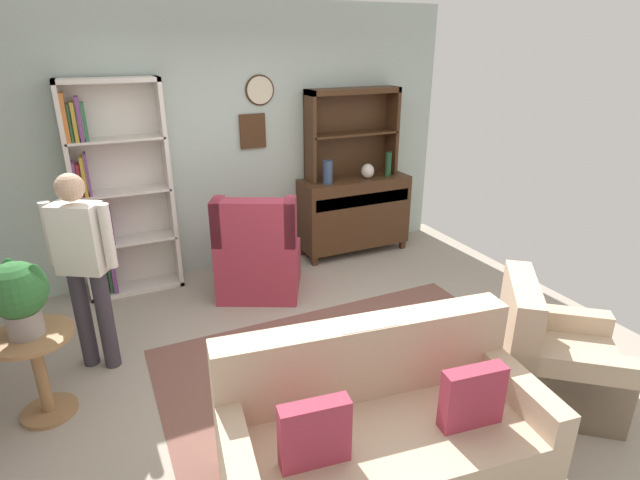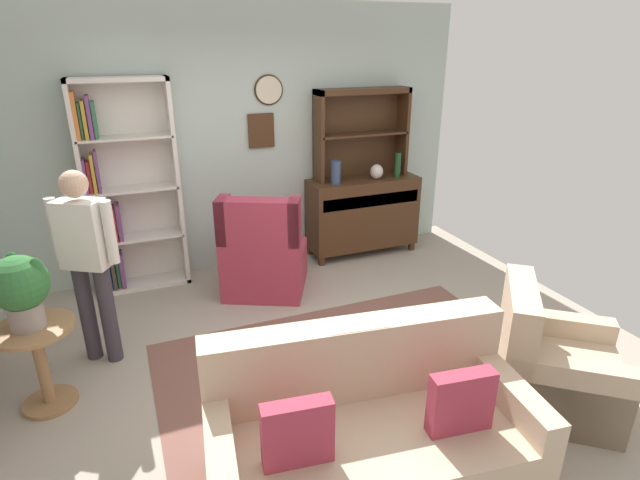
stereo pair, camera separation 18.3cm
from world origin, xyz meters
name	(u,v)px [view 2 (the right image)]	position (x,y,z in m)	size (l,w,h in m)	color
ground_plane	(318,359)	(0.00, 0.00, -0.01)	(5.40, 4.60, 0.02)	#9E9384
wall_back	(244,141)	(0.00, 2.13, 1.40)	(5.00, 0.09, 2.80)	#ADC1B7
area_rug	(356,373)	(0.20, -0.30, 0.00)	(2.96, 2.03, 0.01)	brown
bookshelf	(124,192)	(-1.27, 1.95, 1.02)	(0.90, 0.30, 2.10)	silver
sideboard	(362,212)	(1.32, 1.86, 0.51)	(1.30, 0.45, 0.92)	#422816
sideboard_hutch	(361,121)	(1.32, 1.97, 1.56)	(1.10, 0.26, 1.00)	#422816
vase_tall	(336,172)	(0.93, 1.78, 1.05)	(0.11, 0.11, 0.26)	#33476B
vase_round	(377,172)	(1.45, 1.79, 1.01)	(0.15, 0.15, 0.17)	beige
bottle_wine	(398,165)	(1.71, 1.77, 1.06)	(0.07, 0.07, 0.29)	#194223
couch_floral	(369,437)	(-0.18, -1.22, 0.31)	(1.89, 1.07, 0.90)	#C6AD8E
armchair_floral	(550,368)	(1.30, -1.10, 0.29)	(1.08, 1.07, 0.88)	#C6AD8E
wingback_chair	(264,257)	(-0.06, 1.30, 0.38)	(1.05, 1.06, 1.05)	#A33347
plant_stand	(40,357)	(-1.97, 0.22, 0.39)	(0.52, 0.52, 0.63)	#997047
potted_plant_large	(20,287)	(-1.98, 0.22, 0.93)	(0.37, 0.37, 0.51)	gray
person_reading	(87,255)	(-1.60, 0.67, 0.91)	(0.48, 0.35, 1.56)	#38333D
coffee_table	(312,363)	(-0.25, -0.50, 0.35)	(0.80, 0.50, 0.42)	#422816
book_stack	(315,346)	(-0.20, -0.46, 0.45)	(0.22, 0.15, 0.06)	#B22D33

